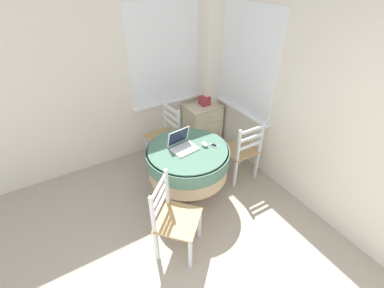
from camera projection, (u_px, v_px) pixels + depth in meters
The scene contains 10 objects.
corner_room_shell at pixel (208, 101), 2.93m from camera, with size 4.51×5.26×2.55m.
round_dining_table at pixel (188, 160), 3.16m from camera, with size 1.02×1.02×0.75m.
laptop at pixel (183, 145), 3.05m from camera, with size 0.33×0.30×0.23m.
computer_mouse at pixel (205, 144), 3.10m from camera, with size 0.06×0.10×0.05m.
cell_phone at pixel (214, 145), 3.12m from camera, with size 0.09×0.11×0.01m.
dining_chair_near_back_window at pixel (165, 136), 3.85m from camera, with size 0.45×0.47×0.92m.
dining_chair_near_right_window at pixel (242, 151), 3.53m from camera, with size 0.44×0.41×0.92m.
dining_chair_camera_near at pixel (174, 219), 2.58m from camera, with size 0.59×0.59×0.92m.
corner_cabinet at pixel (203, 123), 4.38m from camera, with size 0.58×0.46×0.68m.
storage_box at pixel (205, 101), 4.17m from camera, with size 0.15×0.15×0.14m.
Camera 1 is at (-0.18, -0.04, 2.54)m, focal length 24.00 mm.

